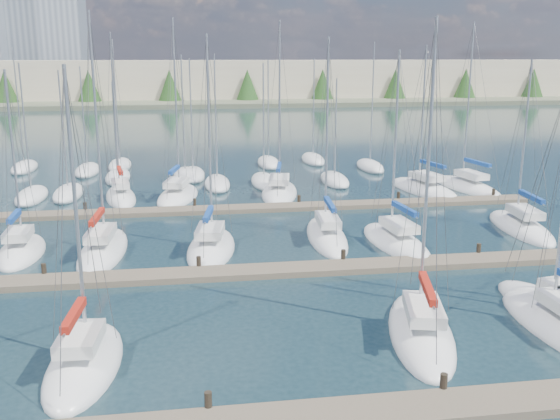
{
  "coord_description": "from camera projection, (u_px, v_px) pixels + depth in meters",
  "views": [
    {
      "loc": [
        -4.36,
        -15.26,
        11.41
      ],
      "look_at": [
        0.0,
        14.0,
        4.0
      ],
      "focal_mm": 40.0,
      "sensor_mm": 36.0,
      "label": 1
    }
  ],
  "objects": [
    {
      "name": "ground",
      "position": [
        224.0,
        151.0,
        75.6
      ],
      "size": [
        400.0,
        400.0,
        0.0
      ],
      "primitive_type": "plane",
      "color": "#1D333B",
      "rests_on": "ground"
    },
    {
      "name": "dock_near",
      "position": [
        335.0,
        416.0,
        19.93
      ],
      "size": [
        44.0,
        1.93,
        1.1
      ],
      "color": "#6B5E4C",
      "rests_on": "ground"
    },
    {
      "name": "dock_mid",
      "position": [
        274.0,
        271.0,
        33.36
      ],
      "size": [
        44.0,
        1.93,
        1.1
      ],
      "color": "#6B5E4C",
      "rests_on": "ground"
    },
    {
      "name": "dock_far",
      "position": [
        249.0,
        208.0,
        46.79
      ],
      "size": [
        44.0,
        1.93,
        1.1
      ],
      "color": "#6B5E4C",
      "rests_on": "ground"
    },
    {
      "name": "sailboat_r",
      "position": [
        467.0,
        187.0,
        54.23
      ],
      "size": [
        4.13,
        9.43,
        14.77
      ],
      "rotation": [
        0.0,
        0.0,
        0.17
      ],
      "color": "white",
      "rests_on": "ground"
    },
    {
      "name": "sailboat_p",
      "position": [
        279.0,
        192.0,
        52.23
      ],
      "size": [
        4.5,
        9.22,
        14.82
      ],
      "rotation": [
        0.0,
        0.0,
        -0.18
      ],
      "color": "white",
      "rests_on": "ground"
    },
    {
      "name": "sailboat_h",
      "position": [
        21.0,
        252.0,
        36.49
      ],
      "size": [
        2.77,
        6.66,
        11.36
      ],
      "rotation": [
        0.0,
        0.0,
        0.04
      ],
      "color": "white",
      "rests_on": "ground"
    },
    {
      "name": "sailboat_o",
      "position": [
        178.0,
        196.0,
        50.83
      ],
      "size": [
        4.44,
        8.43,
        14.93
      ],
      "rotation": [
        0.0,
        0.0,
        -0.2
      ],
      "color": "white",
      "rests_on": "ground"
    },
    {
      "name": "sailboat_q",
      "position": [
        424.0,
        189.0,
        53.51
      ],
      "size": [
        4.98,
        9.46,
        12.91
      ],
      "rotation": [
        0.0,
        0.0,
        0.21
      ],
      "color": "white",
      "rests_on": "ground"
    },
    {
      "name": "sailboat_n",
      "position": [
        121.0,
        197.0,
        50.49
      ],
      "size": [
        3.56,
        7.9,
        13.83
      ],
      "rotation": [
        0.0,
        0.0,
        0.17
      ],
      "color": "white",
      "rests_on": "ground"
    },
    {
      "name": "sailboat_l",
      "position": [
        396.0,
        242.0,
        38.4
      ],
      "size": [
        3.43,
        8.37,
        12.43
      ],
      "rotation": [
        0.0,
        0.0,
        0.09
      ],
      "color": "white",
      "rests_on": "ground"
    },
    {
      "name": "sailboat_m",
      "position": [
        521.0,
        227.0,
        41.6
      ],
      "size": [
        3.34,
        8.64,
        11.83
      ],
      "rotation": [
        0.0,
        0.0,
        -0.09
      ],
      "color": "white",
      "rests_on": "ground"
    },
    {
      "name": "sailboat_i",
      "position": [
        103.0,
        250.0,
        36.7
      ],
      "size": [
        2.98,
        9.06,
        14.52
      ],
      "rotation": [
        0.0,
        0.0,
        -0.05
      ],
      "color": "white",
      "rests_on": "ground"
    },
    {
      "name": "sailboat_j",
      "position": [
        211.0,
        248.0,
        37.22
      ],
      "size": [
        3.87,
        8.19,
        13.29
      ],
      "rotation": [
        0.0,
        0.0,
        -0.15
      ],
      "color": "white",
      "rests_on": "ground"
    },
    {
      "name": "sailboat_k",
      "position": [
        327.0,
        236.0,
        39.61
      ],
      "size": [
        3.02,
        8.82,
        13.19
      ],
      "rotation": [
        0.0,
        0.0,
        -0.08
      ],
      "color": "white",
      "rests_on": "ground"
    },
    {
      "name": "sailboat_c",
      "position": [
        84.0,
        364.0,
        23.28
      ],
      "size": [
        3.05,
        7.1,
        11.84
      ],
      "rotation": [
        0.0,
        0.0,
        -0.07
      ],
      "color": "white",
      "rests_on": "ground"
    },
    {
      "name": "sailboat_d",
      "position": [
        421.0,
        332.0,
        25.94
      ],
      "size": [
        4.45,
        8.66,
        13.57
      ],
      "rotation": [
        0.0,
        0.0,
        -0.24
      ],
      "color": "white",
      "rests_on": "ground"
    },
    {
      "name": "distant_boats",
      "position": [
        189.0,
        174.0,
        59.33
      ],
      "size": [
        36.93,
        20.75,
        13.3
      ],
      "color": "#9EA0A5",
      "rests_on": "ground"
    },
    {
      "name": "shoreline",
      "position": [
        149.0,
        70.0,
        158.03
      ],
      "size": [
        400.0,
        60.0,
        38.0
      ],
      "color": "#666B51",
      "rests_on": "ground"
    }
  ]
}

